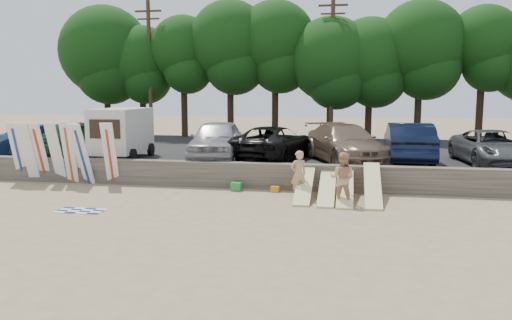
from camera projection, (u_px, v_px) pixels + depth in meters
The scene contains 30 objects.
ground at pixel (251, 206), 16.45m from camera, with size 120.00×120.00×0.00m, color tan.
seawall at pixel (266, 176), 19.31m from camera, with size 44.00×0.50×1.00m, color #6B6356.
parking_lot at pixel (289, 156), 26.63m from camera, with size 44.00×14.50×0.70m, color #282828.
treeline at pixel (286, 51), 32.80m from camera, with size 33.52×6.32×9.12m.
utility_poles at pixel (332, 65), 30.95m from camera, with size 25.80×0.26×9.00m.
box_trailer at pixel (122, 131), 22.74m from camera, with size 2.22×3.70×2.29m.
car_0 at pixel (31, 140), 24.19m from camera, with size 1.53×4.40×1.45m, color #132444.
car_1 at pixel (79, 138), 23.39m from camera, with size 2.07×5.16×1.76m, color #143827.
car_2 at pixel (217, 140), 22.20m from camera, with size 2.12×5.27×1.79m, color #A2A2A7.
car_3 at pixel (273, 143), 22.26m from camera, with size 2.53×5.49×1.52m, color black.
car_4 at pixel (345, 143), 21.50m from camera, with size 2.31×5.67×1.65m, color #79604D.
car_5 at pixel (408, 142), 21.60m from camera, with size 1.82×5.22×1.72m, color black.
car_6 at pixel (492, 148), 20.87m from camera, with size 2.39×5.18×1.44m, color #4B4F50.
surfboard_upright_0 at pixel (18, 152), 20.68m from camera, with size 0.50×0.06×2.60m, color white.
surfboard_upright_1 at pixel (29, 153), 20.45m from camera, with size 0.50×0.06×2.60m, color white.
surfboard_upright_2 at pixel (40, 153), 20.45m from camera, with size 0.50×0.06×2.60m, color white.
surfboard_upright_3 at pixel (56, 153), 20.30m from camera, with size 0.50×0.06×2.60m, color white.
surfboard_upright_4 at pixel (69, 153), 20.23m from camera, with size 0.50×0.06×2.60m, color white.
surfboard_upright_5 at pixel (79, 153), 20.19m from camera, with size 0.50×0.06×2.60m, color white.
surfboard_upright_6 at pixel (82, 154), 19.96m from camera, with size 0.50×0.06×2.60m, color white.
surfboard_upright_7 at pixel (110, 154), 19.87m from camera, with size 0.50×0.06×2.60m, color white.
surfboard_low_0 at pixel (305, 184), 17.59m from camera, with size 0.56×3.00×0.07m, color #EBE694.
surfboard_low_1 at pixel (327, 187), 17.38m from camera, with size 0.56×3.00×0.07m, color #EBE694.
surfboard_low_2 at pixel (345, 188), 17.21m from camera, with size 0.56×3.00×0.07m, color #EBE694.
surfboard_low_3 at pixel (373, 185), 17.01m from camera, with size 0.56×3.00×0.07m, color #EBE694.
beachgoer_a at pixel (298, 174), 17.64m from camera, with size 0.61×0.40×1.68m, color tan.
beachgoer_b at pixel (342, 178), 16.53m from camera, with size 0.85×0.66×1.76m, color tan.
cooler at pixel (236, 187), 18.91m from camera, with size 0.38×0.30×0.32m, color green.
gear_bag at pixel (275, 189), 18.69m from camera, with size 0.30×0.25×0.22m, color orange.
beach_towel at pixel (80, 211), 15.72m from camera, with size 1.50×1.50×0.00m, color white.
Camera 1 is at (3.10, -15.80, 3.70)m, focal length 35.00 mm.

